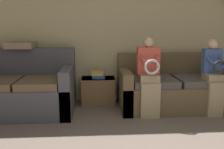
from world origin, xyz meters
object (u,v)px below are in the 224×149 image
at_px(couch_main, 172,89).
at_px(side_shelf, 98,90).
at_px(child_right_seated, 213,74).
at_px(book_stack, 98,75).
at_px(child_left_seated, 149,74).
at_px(couch_side, 23,91).
at_px(throw_pillow, 21,45).

bearing_deg(couch_main, side_shelf, 168.86).
xyz_separation_m(couch_main, child_right_seated, (0.50, -0.40, 0.32)).
bearing_deg(couch_main, book_stack, 169.31).
bearing_deg(child_left_seated, side_shelf, 139.60).
bearing_deg(side_shelf, couch_main, -11.14).
relative_size(couch_side, book_stack, 6.97).
height_order(child_left_seated, child_right_seated, child_left_seated).
height_order(child_left_seated, throw_pillow, child_left_seated).
bearing_deg(couch_side, throw_pillow, 102.30).
xyz_separation_m(side_shelf, book_stack, (-0.00, -0.01, 0.28)).
bearing_deg(couch_side, child_right_seated, -5.88).
distance_m(child_left_seated, book_stack, 1.00).
bearing_deg(throw_pillow, side_shelf, -0.14).
height_order(couch_main, side_shelf, couch_main).
bearing_deg(throw_pillow, couch_side, -77.70).
relative_size(couch_main, throw_pillow, 4.08).
distance_m(child_left_seated, child_right_seated, 1.00).
height_order(couch_side, side_shelf, couch_side).
bearing_deg(book_stack, child_right_seated, -19.95).
xyz_separation_m(couch_main, book_stack, (-1.26, 0.24, 0.21)).
xyz_separation_m(child_right_seated, side_shelf, (-1.76, 0.65, -0.40)).
height_order(couch_side, book_stack, couch_side).
height_order(side_shelf, book_stack, book_stack).
bearing_deg(couch_main, child_left_seated, -141.30).
bearing_deg(throw_pillow, book_stack, -0.58).
distance_m(couch_main, throw_pillow, 2.66).
height_order(book_stack, throw_pillow, throw_pillow).
xyz_separation_m(couch_side, book_stack, (1.21, 0.33, 0.18)).
height_order(couch_main, couch_side, couch_side).
bearing_deg(throw_pillow, child_left_seated, -17.64).
height_order(couch_side, child_right_seated, child_right_seated).
height_order(child_right_seated, throw_pillow, child_right_seated).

